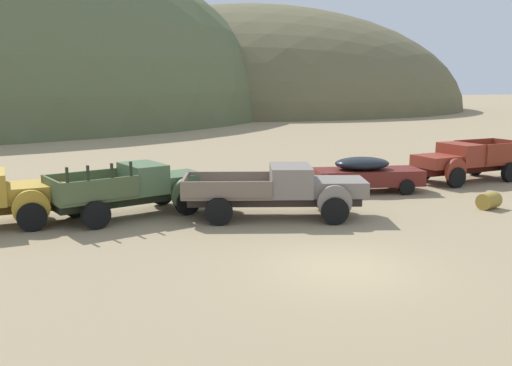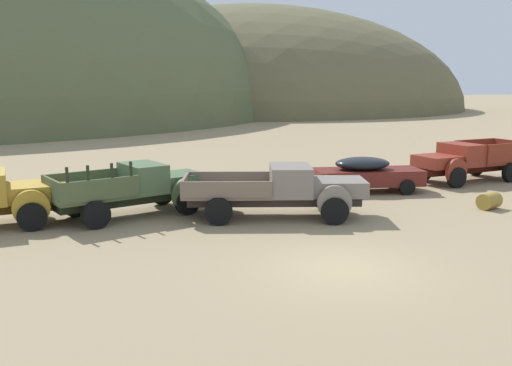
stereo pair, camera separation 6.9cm
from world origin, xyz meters
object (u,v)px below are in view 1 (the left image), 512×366
(truck_weathered_green, at_px, (141,188))
(truck_rust_red, at_px, (462,161))
(truck_primer_gray, at_px, (288,190))
(car_oxblood, at_px, (371,174))
(oil_drum_tipped, at_px, (489,201))

(truck_weathered_green, distance_m, truck_rust_red, 15.84)
(truck_primer_gray, xyz_separation_m, car_oxblood, (5.27, 3.18, -0.18))
(truck_weathered_green, bearing_deg, car_oxblood, -11.53)
(truck_primer_gray, bearing_deg, truck_rust_red, 37.86)
(truck_rust_red, height_order, oil_drum_tipped, truck_rust_red)
(truck_primer_gray, relative_size, oil_drum_tipped, 6.50)
(car_oxblood, bearing_deg, truck_weathered_green, -163.12)
(truck_weathered_green, height_order, oil_drum_tipped, truck_weathered_green)
(truck_primer_gray, distance_m, oil_drum_tipped, 7.99)
(truck_weathered_green, distance_m, car_oxblood, 10.29)
(car_oxblood, height_order, oil_drum_tipped, car_oxblood)
(truck_weathered_green, relative_size, truck_rust_red, 1.00)
(truck_primer_gray, height_order, truck_rust_red, truck_rust_red)
(truck_weathered_green, bearing_deg, truck_primer_gray, -40.72)
(truck_weathered_green, height_order, car_oxblood, truck_weathered_green)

